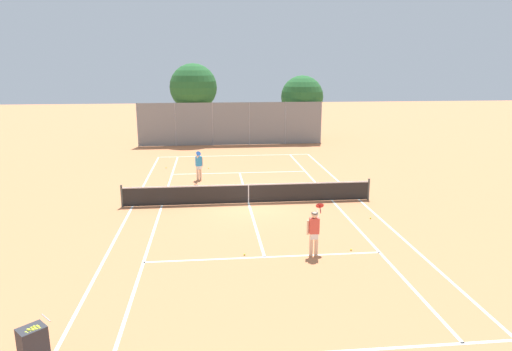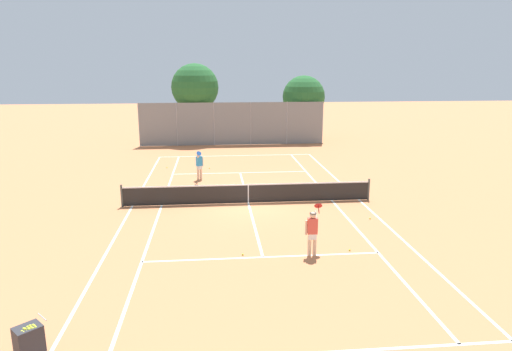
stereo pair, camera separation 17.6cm
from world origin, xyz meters
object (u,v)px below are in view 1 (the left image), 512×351
(player_near_side, at_px, (314,230))
(player_far_left, at_px, (199,164))
(loose_tennis_ball_0, at_px, (351,250))
(loose_tennis_ball_3, at_px, (166,168))
(tennis_net, at_px, (249,193))
(ball_cart, at_px, (33,341))
(loose_tennis_ball_1, at_px, (244,254))
(tree_behind_left, at_px, (193,88))
(tree_behind_right, at_px, (302,98))
(loose_tennis_ball_4, at_px, (209,168))
(loose_tennis_ball_2, at_px, (371,218))

(player_near_side, relative_size, player_far_left, 1.00)
(loose_tennis_ball_0, xyz_separation_m, loose_tennis_ball_3, (-7.81, 14.34, 0.00))
(loose_tennis_ball_3, bearing_deg, tennis_net, -60.48)
(ball_cart, bearing_deg, tennis_net, 63.23)
(loose_tennis_ball_0, xyz_separation_m, loose_tennis_ball_1, (-3.85, -0.03, 0.00))
(tree_behind_left, bearing_deg, player_near_side, -79.07)
(loose_tennis_ball_1, relative_size, tree_behind_right, 0.01)
(player_near_side, distance_m, loose_tennis_ball_3, 15.95)
(loose_tennis_ball_4, distance_m, tree_behind_right, 13.92)
(loose_tennis_ball_1, height_order, loose_tennis_ball_4, same)
(loose_tennis_ball_2, height_order, tree_behind_left, tree_behind_left)
(loose_tennis_ball_4, bearing_deg, player_near_side, -75.62)
(loose_tennis_ball_2, relative_size, tree_behind_left, 0.01)
(tennis_net, distance_m, loose_tennis_ball_3, 9.43)
(player_near_side, distance_m, loose_tennis_ball_0, 1.72)
(player_near_side, bearing_deg, loose_tennis_ball_2, 46.83)
(loose_tennis_ball_2, height_order, loose_tennis_ball_3, same)
(player_near_side, relative_size, loose_tennis_ball_2, 26.88)
(loose_tennis_ball_0, height_order, tree_behind_left, tree_behind_left)
(loose_tennis_ball_0, bearing_deg, loose_tennis_ball_1, -179.61)
(tree_behind_left, bearing_deg, loose_tennis_ball_3, -98.74)
(loose_tennis_ball_3, distance_m, loose_tennis_ball_4, 2.76)
(loose_tennis_ball_2, relative_size, loose_tennis_ball_3, 1.00)
(player_far_left, distance_m, loose_tennis_ball_0, 12.42)
(loose_tennis_ball_3, xyz_separation_m, tree_behind_left, (1.57, 10.23, 4.53))
(ball_cart, height_order, loose_tennis_ball_2, ball_cart)
(player_near_side, bearing_deg, loose_tennis_ball_1, 174.50)
(ball_cart, distance_m, player_near_side, 9.16)
(player_far_left, distance_m, loose_tennis_ball_1, 11.24)
(tree_behind_right, bearing_deg, player_far_left, -122.80)
(tennis_net, height_order, loose_tennis_ball_4, tennis_net)
(loose_tennis_ball_2, distance_m, tree_behind_right, 21.61)
(loose_tennis_ball_0, height_order, tree_behind_right, tree_behind_right)
(ball_cart, relative_size, loose_tennis_ball_2, 14.58)
(ball_cart, distance_m, tree_behind_left, 30.38)
(tennis_net, xyz_separation_m, tree_behind_left, (-3.07, 18.43, 4.05))
(player_near_side, relative_size, loose_tennis_ball_3, 26.88)
(loose_tennis_ball_2, height_order, tree_behind_right, tree_behind_right)
(loose_tennis_ball_1, bearing_deg, ball_cart, -133.69)
(loose_tennis_ball_0, relative_size, loose_tennis_ball_2, 1.00)
(loose_tennis_ball_0, height_order, loose_tennis_ball_4, same)
(player_far_left, distance_m, loose_tennis_ball_2, 10.83)
(loose_tennis_ball_1, distance_m, loose_tennis_ball_4, 13.99)
(loose_tennis_ball_3, bearing_deg, loose_tennis_ball_4, -8.78)
(tree_behind_right, bearing_deg, loose_tennis_ball_4, -127.49)
(ball_cart, distance_m, loose_tennis_ball_0, 10.51)
(tennis_net, bearing_deg, loose_tennis_ball_1, -96.32)
(player_near_side, bearing_deg, loose_tennis_ball_0, 10.15)
(tennis_net, distance_m, tree_behind_right, 19.72)
(loose_tennis_ball_0, relative_size, tree_behind_left, 0.01)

